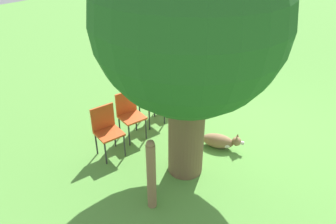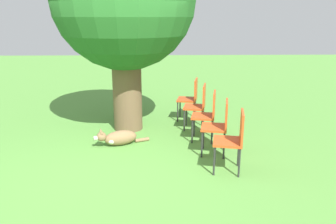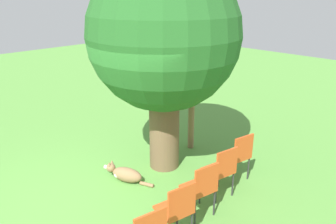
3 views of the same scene
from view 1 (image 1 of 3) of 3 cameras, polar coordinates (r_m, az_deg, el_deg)
name	(u,v)px [view 1 (image 1 of 3)]	position (r m, az deg, el deg)	size (l,w,h in m)	color
ground_plane	(235,135)	(6.73, 11.62, -3.95)	(30.00, 30.00, 0.00)	#56933D
oak_tree	(190,22)	(4.56, 3.86, 15.31)	(2.73, 2.73, 3.96)	brown
dog	(220,141)	(6.26, 9.13, -5.04)	(0.98, 0.47, 0.35)	olive
fence_post	(151,175)	(4.74, -2.92, -10.82)	(0.13, 0.13, 1.21)	#846647
red_chair_0	(182,76)	(7.75, 2.39, 6.21)	(0.50, 0.51, 0.94)	#D14C1E
red_chair_1	(167,87)	(7.25, -0.26, 4.43)	(0.50, 0.51, 0.94)	#D14C1E
red_chair_2	(149,98)	(6.77, -3.27, 2.37)	(0.50, 0.51, 0.94)	#D14C1E
red_chair_3	(130,112)	(6.32, -6.72, 0.00)	(0.50, 0.51, 0.94)	#D14C1E
red_chair_4	(106,128)	(5.92, -10.66, -2.70)	(0.50, 0.51, 0.94)	#D14C1E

